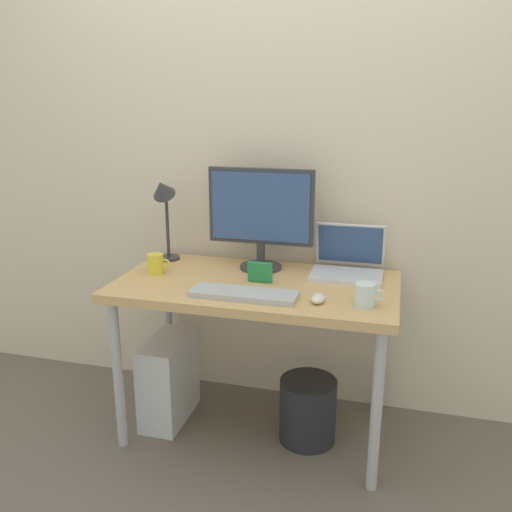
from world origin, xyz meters
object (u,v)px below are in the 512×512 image
monitor (261,213)px  desk_lamp (164,201)px  keyboard (244,294)px  computer_tower (169,379)px  desk (256,298)px  mouse (318,298)px  wastebasket (308,410)px  laptop (348,262)px  glass_cup (365,295)px  coffee_mug (156,264)px  photo_frame (260,272)px

monitor → desk_lamp: 0.49m
keyboard → monitor: bearing=94.8°
computer_tower → desk: bearing=1.5°
desk_lamp → keyboard: size_ratio=0.98×
keyboard → mouse: (0.30, 0.01, 0.01)m
monitor → wastebasket: 0.93m
monitor → mouse: (0.33, -0.38, -0.25)m
laptop → glass_cup: laptop is taller
mouse → laptop: bearing=79.0°
keyboard → coffee_mug: coffee_mug is taller
wastebasket → desk: bearing=177.9°
mouse → computer_tower: 0.94m
keyboard → computer_tower: 0.73m
monitor → desk_lamp: (-0.49, 0.00, 0.03)m
laptop → keyboard: (-0.38, -0.41, -0.05)m
mouse → computer_tower: (-0.74, 0.17, -0.55)m
monitor → coffee_mug: monitor is taller
photo_frame → mouse: bearing=-31.7°
laptop → glass_cup: bearing=-74.6°
desk_lamp → photo_frame: size_ratio=3.91×
laptop → wastebasket: 0.70m
laptop → photo_frame: size_ratio=2.91×
desk → glass_cup: bearing=-19.2°
desk → keyboard: 0.21m
monitor → keyboard: 0.47m
monitor → keyboard: (0.03, -0.39, -0.26)m
desk_lamp → keyboard: (0.52, -0.39, -0.29)m
photo_frame → computer_tower: photo_frame is taller
desk → glass_cup: (0.49, -0.17, 0.12)m
desk → keyboard: (0.00, -0.19, 0.09)m
glass_cup → desk: bearing=160.8°
desk_lamp → coffee_mug: (0.04, -0.20, -0.26)m
desk → computer_tower: bearing=-178.5°
photo_frame → computer_tower: bearing=-178.8°
wastebasket → mouse: bearing=-72.5°
glass_cup → monitor: bearing=144.5°
glass_cup → wastebasket: size_ratio=0.38×
wastebasket → desk_lamp: bearing=164.8°
keyboard → computer_tower: bearing=157.8°
desk → coffee_mug: coffee_mug is taller
mouse → glass_cup: glass_cup is taller
mouse → wastebasket: (-0.05, 0.17, -0.61)m
keyboard → photo_frame: bearing=85.3°
desk_lamp → coffee_mug: desk_lamp is taller
desk → glass_cup: size_ratio=10.97×
mouse → wastebasket: mouse is taller
monitor → glass_cup: (0.52, -0.37, -0.22)m
monitor → desk_lamp: size_ratio=1.16×
desk_lamp → glass_cup: size_ratio=3.81×
coffee_mug → glass_cup: size_ratio=0.98×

